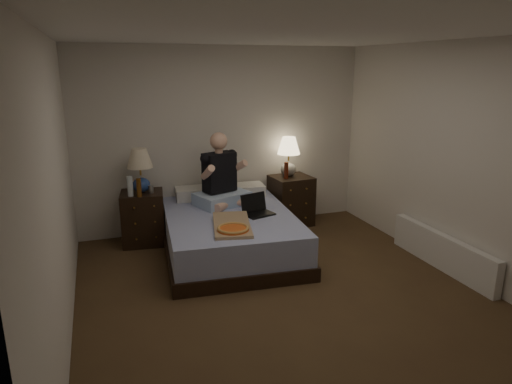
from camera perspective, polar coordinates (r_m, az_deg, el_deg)
name	(u,v)px	position (r m, az deg, el deg)	size (l,w,h in m)	color
floor	(286,296)	(4.70, 3.73, -12.86)	(4.00, 4.50, 0.00)	brown
ceiling	(291,33)	(4.15, 4.37, 19.19)	(4.00, 4.50, 0.00)	white
wall_back	(224,139)	(6.34, -4.07, 6.57)	(4.00, 2.50, 0.00)	silver
wall_front	(473,277)	(2.46, 25.45, -9.52)	(4.00, 2.50, 0.00)	silver
wall_left	(55,194)	(3.94, -23.81, -0.26)	(4.50, 2.50, 0.00)	silver
wall_right	(460,161)	(5.36, 24.13, 3.59)	(4.50, 2.50, 0.00)	silver
bed	(230,234)	(5.60, -3.28, -5.23)	(1.50, 2.00, 0.50)	#6072C1
nightstand_left	(143,218)	(6.05, -13.92, -3.15)	(0.53, 0.47, 0.68)	black
nightstand_right	(291,200)	(6.60, 4.38, -1.06)	(0.54, 0.49, 0.71)	black
lamp_left	(140,171)	(5.90, -14.25, 2.61)	(0.32, 0.32, 0.56)	navy
lamp_right	(289,157)	(6.49, 4.09, 4.43)	(0.32, 0.32, 0.56)	gray
water_bottle	(130,186)	(5.78, -15.46, 0.69)	(0.07, 0.07, 0.25)	silver
soda_can	(151,189)	(5.88, -13.00, 0.35)	(0.07, 0.07, 0.10)	#AEAEA9
beer_bottle_left	(139,188)	(5.73, -14.43, 0.53)	(0.06, 0.06, 0.23)	#5C340D
beer_bottle_right	(286,170)	(6.38, 3.80, 2.71)	(0.06, 0.06, 0.23)	#63200E
person	(222,169)	(5.80, -4.33, 2.84)	(0.66, 0.52, 0.93)	black
laptop	(259,205)	(5.45, 0.39, -1.68)	(0.34, 0.28, 0.24)	black
pizza_box	(233,230)	(4.90, -2.88, -4.71)	(0.40, 0.76, 0.08)	tan
radiator	(442,251)	(5.62, 22.22, -6.90)	(0.10, 1.60, 0.40)	silver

